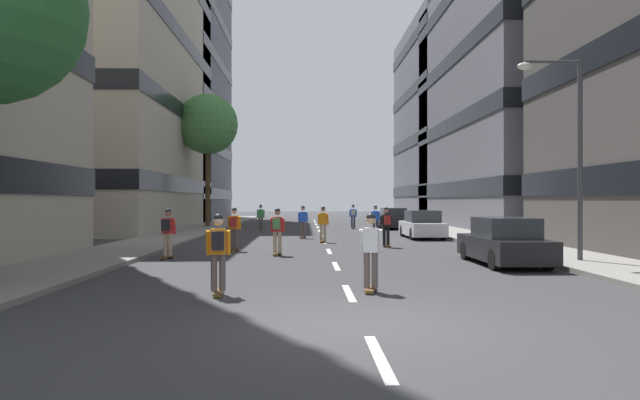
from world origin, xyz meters
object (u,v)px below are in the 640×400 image
object	(u,v)px
skater_1	(371,248)
skater_4	(261,216)
parked_car_mid	(422,225)
skater_8	(234,226)
skater_3	(303,220)
parked_car_near	(393,219)
skater_7	(376,219)
skater_9	(353,215)
parked_car_far	(504,243)
skater_2	(218,249)
skater_5	(386,224)
skater_0	(168,230)
street_tree_mid	(208,125)
skater_10	(277,228)
streetlamp_right	(569,136)
skater_6	(323,222)

from	to	relation	value
skater_1	skater_4	bearing A→B (deg)	99.99
parked_car_mid	skater_8	bearing A→B (deg)	-141.53
skater_3	parked_car_near	bearing A→B (deg)	56.41
skater_7	skater_9	bearing A→B (deg)	94.48
skater_1	skater_9	world-z (taller)	same
parked_car_far	skater_2	distance (m)	9.94
parked_car_far	skater_5	world-z (taller)	skater_5
parked_car_mid	skater_8	size ratio (longest dim) A/B	2.47
parked_car_mid	skater_5	xyz separation A→B (m)	(-2.82, -5.71, 0.32)
skater_0	skater_2	xyz separation A→B (m)	(2.95, -7.48, 0.00)
skater_5	skater_9	bearing A→B (deg)	90.27
street_tree_mid	skater_7	bearing A→B (deg)	-38.96
parked_car_far	skater_1	world-z (taller)	skater_1
street_tree_mid	skater_7	xyz separation A→B (m)	(11.38, -9.20, -6.74)
parked_car_mid	parked_car_far	bearing A→B (deg)	-90.00
skater_10	parked_car_far	bearing A→B (deg)	-22.83
skater_3	skater_10	size ratio (longest dim) A/B	1.00
skater_2	skater_3	xyz separation A→B (m)	(1.78, 17.85, -0.03)
parked_car_far	streetlamp_right	size ratio (longest dim) A/B	0.68
skater_0	skater_7	distance (m)	15.36
street_tree_mid	skater_6	bearing A→B (deg)	-60.23
streetlamp_right	skater_10	bearing A→B (deg)	161.96
skater_4	parked_car_far	bearing A→B (deg)	-65.48
parked_car_near	streetlamp_right	size ratio (longest dim) A/B	0.68
streetlamp_right	skater_8	distance (m)	12.81
parked_car_far	skater_1	bearing A→B (deg)	-133.92
skater_1	skater_2	size ratio (longest dim) A/B	1.00
parked_car_far	skater_6	distance (m)	10.94
parked_car_mid	skater_9	xyz separation A→B (m)	(-2.89, 10.03, 0.32)
parked_car_far	streetlamp_right	world-z (taller)	streetlamp_right
skater_4	skater_5	bearing A→B (deg)	-64.81
skater_0	skater_1	world-z (taller)	same
parked_car_near	skater_10	xyz separation A→B (m)	(-7.44, -19.04, 0.32)
skater_6	skater_9	world-z (taller)	same
skater_3	skater_4	distance (m)	8.90
skater_0	skater_9	world-z (taller)	same
skater_2	skater_8	xyz separation A→B (m)	(-1.00, 10.42, 0.00)
street_tree_mid	streetlamp_right	world-z (taller)	street_tree_mid
parked_car_far	skater_9	world-z (taller)	skater_9
parked_car_mid	skater_2	size ratio (longest dim) A/B	2.47
skater_1	skater_8	distance (m)	10.96
skater_10	skater_2	bearing A→B (deg)	-95.65
parked_car_mid	streetlamp_right	size ratio (longest dim) A/B	0.68
skater_3	skater_7	size ratio (longest dim) A/B	1.00
skater_6	skater_8	distance (m)	5.87
skater_6	skater_3	bearing A→B (deg)	108.83
skater_7	skater_8	world-z (taller)	same
skater_4	skater_6	xyz separation A→B (m)	(3.96, -11.32, 0.00)
parked_car_near	skater_4	size ratio (longest dim) A/B	2.47
parked_car_near	skater_2	size ratio (longest dim) A/B	2.47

